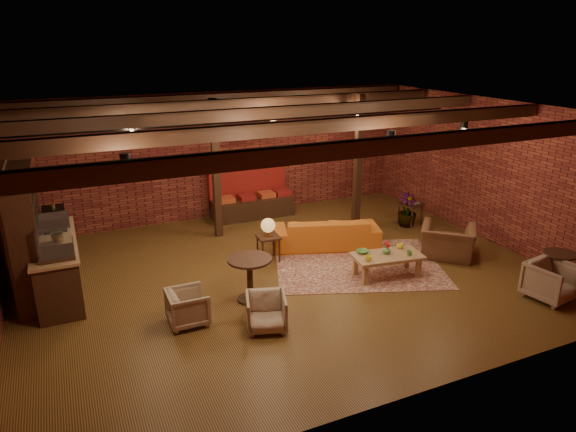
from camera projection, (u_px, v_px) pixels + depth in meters
name	position (u px, v px, depth m)	size (l,w,h in m)	color
floor	(287.00, 274.00, 10.17)	(10.00, 10.00, 0.00)	#38210E
ceiling	(287.00, 111.00, 9.12)	(10.00, 8.00, 0.02)	black
wall_back	(223.00, 155.00, 13.09)	(10.00, 0.02, 3.20)	maroon
wall_front	(421.00, 286.00, 6.20)	(10.00, 0.02, 3.20)	maroon
wall_right	(488.00, 171.00, 11.58)	(0.02, 8.00, 3.20)	maroon
ceiling_beams	(287.00, 118.00, 9.16)	(9.80, 6.40, 0.22)	black
ceiling_pipe	(255.00, 119.00, 10.61)	(0.12, 0.12, 9.60)	black
post_left	(216.00, 170.00, 11.65)	(0.16, 0.16, 3.20)	black
post_right	(358.00, 161.00, 12.45)	(0.16, 0.16, 3.20)	black
service_counter	(55.00, 253.00, 9.18)	(0.80, 2.50, 1.60)	black
plant_counter	(58.00, 226.00, 9.26)	(0.35, 0.39, 0.30)	#337F33
shelving_hutch	(27.00, 233.00, 8.98)	(0.52, 2.00, 2.40)	black
banquette	(252.00, 198.00, 13.30)	(2.10, 0.70, 1.00)	maroon
service_sign	(257.00, 130.00, 12.30)	(0.86, 0.06, 0.30)	#FF3019
ceiling_spotlights	(287.00, 131.00, 9.23)	(6.40, 4.40, 0.28)	black
rug	(357.00, 264.00, 10.63)	(3.34, 2.55, 0.01)	maroon
sofa	(326.00, 232.00, 11.43)	(2.33, 0.91, 0.68)	#C6641B
coffee_table	(386.00, 257.00, 9.96)	(1.42, 0.85, 0.71)	olive
side_table_lamp	(268.00, 229.00, 10.58)	(0.47, 0.47, 0.94)	black
round_table_left	(250.00, 272.00, 9.00)	(0.78, 0.78, 0.81)	black
armchair_a	(188.00, 305.00, 8.34)	(0.63, 0.59, 0.64)	beige
armchair_b	(266.00, 310.00, 8.19)	(0.63, 0.59, 0.64)	beige
armchair_right	(448.00, 236.00, 10.84)	(1.08, 0.70, 0.95)	brown
side_table_book	(411.00, 205.00, 12.73)	(0.62, 0.62, 0.58)	black
round_table_right	(558.00, 264.00, 9.53)	(0.59, 0.59, 0.69)	black
armchair_far	(551.00, 279.00, 9.11)	(0.74, 0.69, 0.76)	beige
plant_tall	(410.00, 178.00, 12.38)	(1.39, 1.39, 2.48)	#4C7F4C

